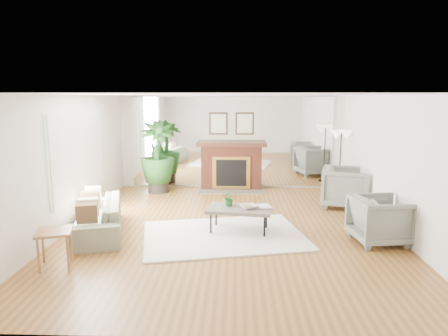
{
  "coord_description": "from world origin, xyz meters",
  "views": [
    {
      "loc": [
        0.13,
        -7.25,
        2.47
      ],
      "look_at": [
        -0.12,
        0.6,
        1.05
      ],
      "focal_mm": 32.0,
      "sensor_mm": 36.0,
      "label": 1
    }
  ],
  "objects_px": {
    "coffee_table": "(239,210)",
    "potted_ficus": "(157,155)",
    "floor_lamp": "(341,140)",
    "armchair_front": "(380,220)",
    "side_table": "(54,236)",
    "sofa": "(97,217)",
    "armchair_back": "(345,187)",
    "fireplace": "(231,165)"
  },
  "relations": [
    {
      "from": "coffee_table",
      "to": "potted_ficus",
      "type": "distance_m",
      "value": 3.75
    },
    {
      "from": "potted_ficus",
      "to": "floor_lamp",
      "type": "bearing_deg",
      "value": -3.42
    },
    {
      "from": "armchair_front",
      "to": "side_table",
      "type": "height_order",
      "value": "armchair_front"
    },
    {
      "from": "sofa",
      "to": "armchair_back",
      "type": "distance_m",
      "value": 5.34
    },
    {
      "from": "coffee_table",
      "to": "armchair_front",
      "type": "distance_m",
      "value": 2.43
    },
    {
      "from": "fireplace",
      "to": "floor_lamp",
      "type": "xyz_separation_m",
      "value": [
        2.7,
        -0.68,
        0.75
      ]
    },
    {
      "from": "fireplace",
      "to": "side_table",
      "type": "xyz_separation_m",
      "value": [
        -2.51,
        -5.07,
        -0.2
      ]
    },
    {
      "from": "armchair_front",
      "to": "floor_lamp",
      "type": "relative_size",
      "value": 0.54
    },
    {
      "from": "coffee_table",
      "to": "sofa",
      "type": "distance_m",
      "value": 2.59
    },
    {
      "from": "armchair_back",
      "to": "armchair_front",
      "type": "bearing_deg",
      "value": -164.89
    },
    {
      "from": "fireplace",
      "to": "armchair_back",
      "type": "bearing_deg",
      "value": -32.96
    },
    {
      "from": "fireplace",
      "to": "sofa",
      "type": "xyz_separation_m",
      "value": [
        -2.4,
        -3.58,
        -0.36
      ]
    },
    {
      "from": "fireplace",
      "to": "sofa",
      "type": "height_order",
      "value": "fireplace"
    },
    {
      "from": "potted_ficus",
      "to": "floor_lamp",
      "type": "xyz_separation_m",
      "value": [
        4.6,
        -0.28,
        0.43
      ]
    },
    {
      "from": "fireplace",
      "to": "armchair_front",
      "type": "xyz_separation_m",
      "value": [
        2.57,
        -3.93,
        -0.26
      ]
    },
    {
      "from": "sofa",
      "to": "coffee_table",
      "type": "bearing_deg",
      "value": 76.63
    },
    {
      "from": "potted_ficus",
      "to": "armchair_front",
      "type": "bearing_deg",
      "value": -38.19
    },
    {
      "from": "coffee_table",
      "to": "armchair_back",
      "type": "height_order",
      "value": "armchair_back"
    },
    {
      "from": "side_table",
      "to": "coffee_table",
      "type": "bearing_deg",
      "value": 30.67
    },
    {
      "from": "armchair_back",
      "to": "floor_lamp",
      "type": "relative_size",
      "value": 0.6
    },
    {
      "from": "coffee_table",
      "to": "floor_lamp",
      "type": "bearing_deg",
      "value": 47.95
    },
    {
      "from": "armchair_front",
      "to": "floor_lamp",
      "type": "height_order",
      "value": "floor_lamp"
    },
    {
      "from": "armchair_back",
      "to": "side_table",
      "type": "xyz_separation_m",
      "value": [
        -5.09,
        -3.39,
        0.01
      ]
    },
    {
      "from": "side_table",
      "to": "potted_ficus",
      "type": "bearing_deg",
      "value": 82.53
    },
    {
      "from": "armchair_back",
      "to": "fireplace",
      "type": "bearing_deg",
      "value": 72.34
    },
    {
      "from": "sofa",
      "to": "side_table",
      "type": "height_order",
      "value": "sofa"
    },
    {
      "from": "sofa",
      "to": "potted_ficus",
      "type": "height_order",
      "value": "potted_ficus"
    },
    {
      "from": "sofa",
      "to": "floor_lamp",
      "type": "xyz_separation_m",
      "value": [
        5.1,
        2.9,
        1.1
      ]
    },
    {
      "from": "armchair_back",
      "to": "armchair_front",
      "type": "xyz_separation_m",
      "value": [
        -0.01,
        -2.25,
        -0.05
      ]
    },
    {
      "from": "fireplace",
      "to": "armchair_back",
      "type": "height_order",
      "value": "fireplace"
    },
    {
      "from": "sofa",
      "to": "potted_ficus",
      "type": "bearing_deg",
      "value": 155.13
    },
    {
      "from": "potted_ficus",
      "to": "sofa",
      "type": "bearing_deg",
      "value": -98.94
    },
    {
      "from": "sofa",
      "to": "armchair_front",
      "type": "distance_m",
      "value": 4.99
    },
    {
      "from": "side_table",
      "to": "potted_ficus",
      "type": "relative_size",
      "value": 0.33
    },
    {
      "from": "armchair_back",
      "to": "armchair_front",
      "type": "height_order",
      "value": "armchair_back"
    },
    {
      "from": "coffee_table",
      "to": "side_table",
      "type": "relative_size",
      "value": 2.05
    },
    {
      "from": "armchair_back",
      "to": "potted_ficus",
      "type": "height_order",
      "value": "potted_ficus"
    },
    {
      "from": "side_table",
      "to": "fireplace",
      "type": "bearing_deg",
      "value": 63.65
    },
    {
      "from": "armchair_back",
      "to": "potted_ficus",
      "type": "bearing_deg",
      "value": 89.52
    },
    {
      "from": "fireplace",
      "to": "side_table",
      "type": "height_order",
      "value": "fireplace"
    },
    {
      "from": "coffee_table",
      "to": "floor_lamp",
      "type": "xyz_separation_m",
      "value": [
        2.51,
        2.78,
        0.98
      ]
    },
    {
      "from": "fireplace",
      "to": "coffee_table",
      "type": "relative_size",
      "value": 1.65
    }
  ]
}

